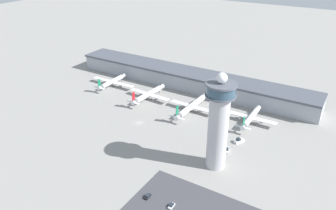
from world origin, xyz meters
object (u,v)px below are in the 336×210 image
at_px(service_truck_fuel, 226,150).
at_px(car_white_wagon, 171,206).
at_px(airplane_gate_delta, 251,117).
at_px(car_yellow_taxi, 147,196).
at_px(control_tower, 218,122).
at_px(airplane_gate_alpha, 112,82).
at_px(airplane_gate_charlie, 192,106).
at_px(airplane_gate_bravo, 149,94).
at_px(service_truck_catering, 239,141).

height_order(service_truck_fuel, car_white_wagon, service_truck_fuel).
xyz_separation_m(airplane_gate_delta, car_yellow_taxi, (-18.66, -94.01, -3.75)).
distance_m(control_tower, airplane_gate_alpha, 131.91).
bearing_deg(car_yellow_taxi, airplane_gate_charlie, 104.38).
distance_m(airplane_gate_delta, car_white_wagon, 93.73).
distance_m(airplane_gate_bravo, car_white_wagon, 114.84).
height_order(service_truck_catering, service_truck_fuel, service_truck_catering).
relative_size(control_tower, airplane_gate_bravo, 1.41).
distance_m(control_tower, service_truck_catering, 38.58).
relative_size(airplane_gate_alpha, car_yellow_taxi, 9.99).
xyz_separation_m(service_truck_fuel, car_yellow_taxi, (-17.56, -54.68, -0.45)).
xyz_separation_m(control_tower, service_truck_fuel, (0.26, 15.21, -26.07)).
relative_size(control_tower, car_white_wagon, 12.68).
relative_size(airplane_gate_bravo, service_truck_catering, 5.49).
bearing_deg(airplane_gate_bravo, car_yellow_taxi, -56.08).
bearing_deg(airplane_gate_bravo, control_tower, -32.76).
xyz_separation_m(control_tower, service_truck_catering, (3.07, 28.32, -26.02)).
relative_size(service_truck_catering, car_white_wagon, 1.63).
height_order(airplane_gate_bravo, airplane_gate_delta, airplane_gate_bravo).
distance_m(airplane_gate_alpha, airplane_gate_delta, 118.97).
bearing_deg(control_tower, airplane_gate_delta, 88.57).
distance_m(service_truck_fuel, car_yellow_taxi, 57.43).
bearing_deg(car_yellow_taxi, airplane_gate_delta, 78.77).
bearing_deg(car_white_wagon, car_yellow_taxi, -177.66).
bearing_deg(car_white_wagon, control_tower, 83.59).
bearing_deg(car_white_wagon, airplane_gate_delta, 86.49).
distance_m(airplane_gate_delta, car_yellow_taxi, 95.91).
bearing_deg(airplane_gate_bravo, service_truck_catering, -14.92).
relative_size(airplane_gate_delta, service_truck_catering, 4.90).
distance_m(control_tower, service_truck_fuel, 30.19).
bearing_deg(airplane_gate_bravo, airplane_gate_delta, 3.51).
bearing_deg(airplane_gate_delta, service_truck_catering, -86.27).
bearing_deg(service_truck_fuel, airplane_gate_alpha, 161.32).
relative_size(service_truck_fuel, car_yellow_taxi, 1.76).
relative_size(control_tower, car_yellow_taxi, 13.08).
distance_m(control_tower, airplane_gate_bravo, 94.68).
bearing_deg(car_yellow_taxi, airplane_gate_alpha, 136.70).
bearing_deg(airplane_gate_charlie, airplane_gate_delta, 7.37).
bearing_deg(service_truck_catering, airplane_gate_delta, 93.73).
relative_size(airplane_gate_charlie, service_truck_fuel, 5.85).
height_order(airplane_gate_alpha, car_white_wagon, airplane_gate_alpha).
bearing_deg(airplane_gate_bravo, airplane_gate_alpha, 172.45).
height_order(airplane_gate_alpha, airplane_gate_delta, airplane_gate_delta).
relative_size(service_truck_fuel, car_white_wagon, 1.71).
relative_size(airplane_gate_alpha, car_white_wagon, 9.68).
height_order(service_truck_fuel, car_yellow_taxi, service_truck_fuel).
relative_size(airplane_gate_alpha, airplane_gate_delta, 1.21).
bearing_deg(service_truck_catering, car_yellow_taxi, -106.73).
height_order(airplane_gate_alpha, service_truck_fuel, airplane_gate_alpha).
relative_size(control_tower, service_truck_fuel, 7.42).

